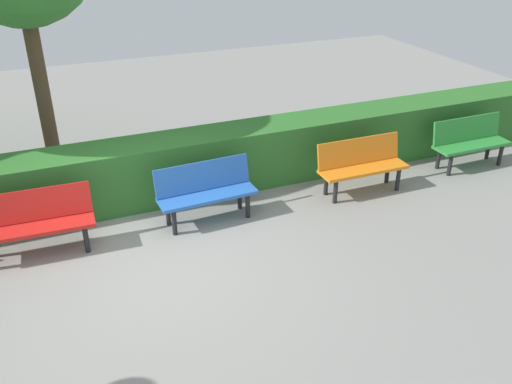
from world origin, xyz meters
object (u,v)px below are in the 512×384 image
(bench_orange, at_px, (361,164))
(bench_red, at_px, (34,221))
(bench_green, at_px, (470,140))
(bench_blue, at_px, (206,190))

(bench_orange, xyz_separation_m, bench_red, (4.90, -0.12, 0.00))
(bench_green, relative_size, bench_orange, 0.97)
(bench_green, xyz_separation_m, bench_blue, (4.85, 0.02, 0.00))
(bench_blue, relative_size, bench_red, 0.95)
(bench_red, bearing_deg, bench_green, -177.55)
(bench_green, xyz_separation_m, bench_orange, (2.28, 0.11, 0.00))
(bench_red, bearing_deg, bench_orange, -178.84)
(bench_green, distance_m, bench_red, 7.18)
(bench_green, height_order, bench_orange, same)
(bench_orange, xyz_separation_m, bench_blue, (2.57, -0.09, -0.00))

